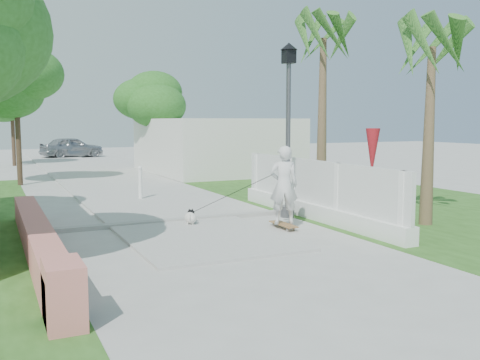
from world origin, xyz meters
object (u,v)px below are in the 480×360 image
street_lamp (288,123)px  skateboarder (240,193)px  dog (190,217)px  parked_car (72,147)px  patio_umbrella (372,152)px  bollard (140,182)px

street_lamp → skateboarder: street_lamp is taller
dog → parked_car: 26.45m
patio_umbrella → skateboarder: (-3.59, 0.31, -0.86)m
street_lamp → dog: (-2.69, -0.06, -2.21)m
skateboarder → dog: 1.33m
bollard → parked_car: (0.92, 21.86, 0.13)m
parked_car → dog: bearing=162.7°
bollard → dog: 4.58m
dog → patio_umbrella: bearing=12.7°
street_lamp → bollard: 5.56m
dog → skateboarder: bearing=-7.7°
street_lamp → parked_car: size_ratio=1.06×
bollard → street_lamp: bearing=-59.0°
bollard → patio_umbrella: patio_umbrella is taller
street_lamp → patio_umbrella: 2.27m
bollard → patio_umbrella: size_ratio=0.47×
street_lamp → dog: size_ratio=8.14×
parked_car → street_lamp: bearing=168.6°
parked_car → bollard: bearing=162.3°
skateboarder → patio_umbrella: bearing=-162.6°
street_lamp → parked_car: (-1.78, 26.36, -1.71)m
dog → street_lamp: bearing=25.6°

